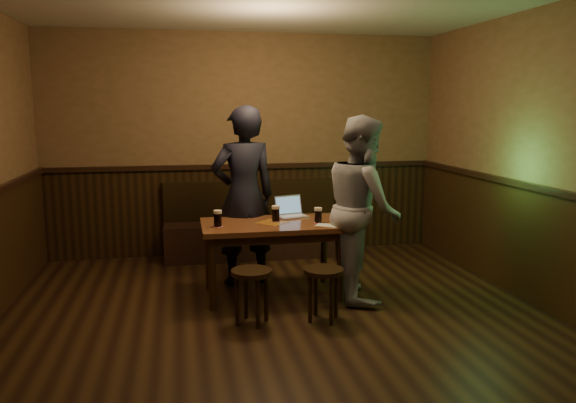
{
  "coord_description": "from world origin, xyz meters",
  "views": [
    {
      "loc": [
        -0.83,
        -4.16,
        1.87
      ],
      "look_at": [
        0.2,
        1.11,
        0.97
      ],
      "focal_mm": 35.0,
      "sensor_mm": 36.0,
      "label": 1
    }
  ],
  "objects_px": {
    "pint_left": "(218,218)",
    "person_suit": "(244,196)",
    "pub_table": "(272,232)",
    "pint_mid": "(276,214)",
    "bench": "(253,232)",
    "pint_right": "(318,215)",
    "stool_right": "(324,279)",
    "stool_left": "(252,281)",
    "person_grey": "(363,208)",
    "laptop": "(291,211)"
  },
  "relations": [
    {
      "from": "pint_left",
      "to": "person_suit",
      "type": "height_order",
      "value": "person_suit"
    },
    {
      "from": "pub_table",
      "to": "pint_mid",
      "type": "relative_size",
      "value": 8.53
    },
    {
      "from": "pub_table",
      "to": "bench",
      "type": "bearing_deg",
      "value": 90.12
    },
    {
      "from": "pint_right",
      "to": "stool_right",
      "type": "bearing_deg",
      "value": -99.74
    },
    {
      "from": "bench",
      "to": "pint_left",
      "type": "distance_m",
      "value": 1.79
    },
    {
      "from": "stool_left",
      "to": "pint_left",
      "type": "distance_m",
      "value": 0.8
    },
    {
      "from": "pub_table",
      "to": "person_grey",
      "type": "relative_size",
      "value": 0.77
    },
    {
      "from": "pint_mid",
      "to": "person_grey",
      "type": "height_order",
      "value": "person_grey"
    },
    {
      "from": "bench",
      "to": "stool_left",
      "type": "height_order",
      "value": "bench"
    },
    {
      "from": "pint_mid",
      "to": "laptop",
      "type": "bearing_deg",
      "value": 49.18
    },
    {
      "from": "laptop",
      "to": "person_grey",
      "type": "bearing_deg",
      "value": -52.73
    },
    {
      "from": "stool_right",
      "to": "pint_mid",
      "type": "height_order",
      "value": "pint_mid"
    },
    {
      "from": "stool_right",
      "to": "pint_mid",
      "type": "xyz_separation_m",
      "value": [
        -0.29,
        0.81,
        0.45
      ]
    },
    {
      "from": "stool_left",
      "to": "laptop",
      "type": "distance_m",
      "value": 1.2
    },
    {
      "from": "stool_right",
      "to": "laptop",
      "type": "distance_m",
      "value": 1.12
    },
    {
      "from": "pint_mid",
      "to": "laptop",
      "type": "height_order",
      "value": "laptop"
    },
    {
      "from": "pint_left",
      "to": "pint_mid",
      "type": "bearing_deg",
      "value": 13.04
    },
    {
      "from": "laptop",
      "to": "person_suit",
      "type": "distance_m",
      "value": 0.53
    },
    {
      "from": "stool_right",
      "to": "pub_table",
      "type": "bearing_deg",
      "value": 113.31
    },
    {
      "from": "pint_right",
      "to": "pub_table",
      "type": "bearing_deg",
      "value": 168.32
    },
    {
      "from": "stool_left",
      "to": "pint_right",
      "type": "relative_size",
      "value": 3.14
    },
    {
      "from": "pint_mid",
      "to": "laptop",
      "type": "xyz_separation_m",
      "value": [
        0.2,
        0.23,
        -0.03
      ]
    },
    {
      "from": "pint_left",
      "to": "pint_right",
      "type": "height_order",
      "value": "pint_left"
    },
    {
      "from": "bench",
      "to": "person_suit",
      "type": "xyz_separation_m",
      "value": [
        -0.23,
        -1.08,
        0.64
      ]
    },
    {
      "from": "pub_table",
      "to": "person_grey",
      "type": "distance_m",
      "value": 0.93
    },
    {
      "from": "pint_left",
      "to": "pint_right",
      "type": "bearing_deg",
      "value": 0.08
    },
    {
      "from": "laptop",
      "to": "pint_mid",
      "type": "bearing_deg",
      "value": -145.8
    },
    {
      "from": "pub_table",
      "to": "pint_right",
      "type": "bearing_deg",
      "value": -11.56
    },
    {
      "from": "person_suit",
      "to": "pint_mid",
      "type": "bearing_deg",
      "value": 113.61
    },
    {
      "from": "pub_table",
      "to": "stool_right",
      "type": "xyz_separation_m",
      "value": [
        0.33,
        -0.77,
        -0.27
      ]
    },
    {
      "from": "pint_mid",
      "to": "laptop",
      "type": "distance_m",
      "value": 0.31
    },
    {
      "from": "stool_right",
      "to": "pint_right",
      "type": "bearing_deg",
      "value": 80.26
    },
    {
      "from": "pub_table",
      "to": "person_suit",
      "type": "relative_size",
      "value": 0.73
    },
    {
      "from": "bench",
      "to": "person_grey",
      "type": "distance_m",
      "value": 2.03
    },
    {
      "from": "stool_right",
      "to": "laptop",
      "type": "xyz_separation_m",
      "value": [
        -0.09,
        1.04,
        0.42
      ]
    },
    {
      "from": "person_suit",
      "to": "person_grey",
      "type": "relative_size",
      "value": 1.05
    },
    {
      "from": "pint_mid",
      "to": "person_suit",
      "type": "height_order",
      "value": "person_suit"
    },
    {
      "from": "person_suit",
      "to": "bench",
      "type": "bearing_deg",
      "value": -111.98
    },
    {
      "from": "pint_left",
      "to": "pint_right",
      "type": "relative_size",
      "value": 1.05
    },
    {
      "from": "pint_mid",
      "to": "pub_table",
      "type": "bearing_deg",
      "value": -136.1
    },
    {
      "from": "pub_table",
      "to": "person_grey",
      "type": "bearing_deg",
      "value": -13.51
    },
    {
      "from": "pint_right",
      "to": "person_grey",
      "type": "relative_size",
      "value": 0.09
    },
    {
      "from": "stool_left",
      "to": "bench",
      "type": "bearing_deg",
      "value": 82.36
    },
    {
      "from": "pub_table",
      "to": "stool_right",
      "type": "height_order",
      "value": "pub_table"
    },
    {
      "from": "pub_table",
      "to": "pint_mid",
      "type": "xyz_separation_m",
      "value": [
        0.04,
        0.04,
        0.18
      ]
    },
    {
      "from": "pint_mid",
      "to": "person_suit",
      "type": "distance_m",
      "value": 0.51
    },
    {
      "from": "pub_table",
      "to": "stool_left",
      "type": "bearing_deg",
      "value": -112.76
    },
    {
      "from": "pint_mid",
      "to": "pint_right",
      "type": "distance_m",
      "value": 0.42
    },
    {
      "from": "stool_right",
      "to": "pint_left",
      "type": "bearing_deg",
      "value": 142.35
    },
    {
      "from": "laptop",
      "to": "pub_table",
      "type": "bearing_deg",
      "value": -146.67
    }
  ]
}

